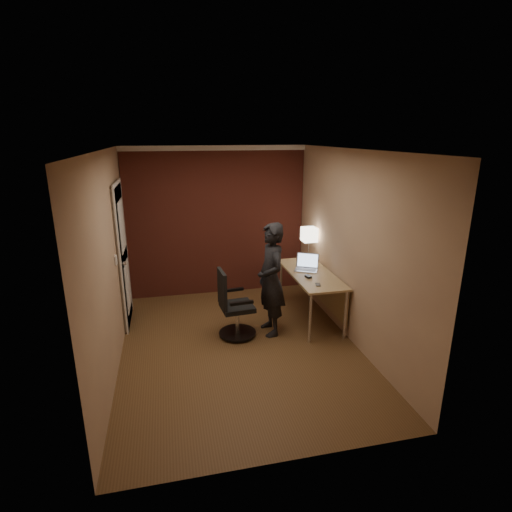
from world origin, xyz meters
name	(u,v)px	position (x,y,z in m)	size (l,w,h in m)	color
room	(203,221)	(-0.27, 1.54, 1.37)	(4.00, 4.00, 4.00)	brown
desk	(315,281)	(1.25, 0.58, 0.60)	(0.60, 1.50, 0.73)	tan
desk_lamp	(309,235)	(1.35, 1.17, 1.15)	(0.22, 0.22, 0.54)	silver
laptop	(307,265)	(1.17, 0.74, 0.79)	(0.41, 0.38, 0.23)	silver
mouse	(308,277)	(1.07, 0.38, 0.75)	(0.06, 0.10, 0.03)	black
phone	(318,285)	(1.10, 0.09, 0.73)	(0.06, 0.12, 0.01)	black
office_chair	(233,308)	(-0.03, 0.28, 0.42)	(0.51, 0.54, 0.94)	black
person	(271,280)	(0.50, 0.29, 0.78)	(0.57, 0.37, 1.57)	black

